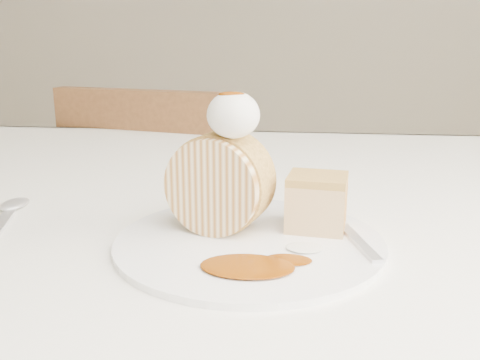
# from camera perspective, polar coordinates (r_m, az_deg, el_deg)

# --- Properties ---
(table) EXTENTS (1.40, 0.90, 0.75)m
(table) POSITION_cam_1_polar(r_m,az_deg,el_deg) (0.71, 1.91, -8.35)
(table) COLOR white
(table) RESTS_ON ground
(chair_far) EXTENTS (0.47, 0.47, 0.83)m
(chair_far) POSITION_cam_1_polar(r_m,az_deg,el_deg) (1.31, -8.00, -5.79)
(chair_far) COLOR brown
(chair_far) RESTS_ON ground
(plate) EXTENTS (0.29, 0.29, 0.01)m
(plate) POSITION_cam_1_polar(r_m,az_deg,el_deg) (0.51, 0.99, -6.63)
(plate) COLOR white
(plate) RESTS_ON table
(roulade_slice) EXTENTS (0.10, 0.08, 0.09)m
(roulade_slice) POSITION_cam_1_polar(r_m,az_deg,el_deg) (0.52, -2.20, -0.34)
(roulade_slice) COLOR beige
(roulade_slice) RESTS_ON plate
(cake_chunk) EXTENTS (0.06, 0.06, 0.05)m
(cake_chunk) POSITION_cam_1_polar(r_m,az_deg,el_deg) (0.53, 8.17, -2.72)
(cake_chunk) COLOR tan
(cake_chunk) RESTS_ON plate
(whipped_cream) EXTENTS (0.05, 0.05, 0.04)m
(whipped_cream) POSITION_cam_1_polar(r_m,az_deg,el_deg) (0.49, -0.72, 6.96)
(whipped_cream) COLOR white
(whipped_cream) RESTS_ON roulade_slice
(caramel_drizzle) EXTENTS (0.02, 0.02, 0.01)m
(caramel_drizzle) POSITION_cam_1_polar(r_m,az_deg,el_deg) (0.49, -0.92, 9.77)
(caramel_drizzle) COLOR #6F3004
(caramel_drizzle) RESTS_ON whipped_cream
(caramel_pool) EXTENTS (0.09, 0.06, 0.00)m
(caramel_pool) POSITION_cam_1_polar(r_m,az_deg,el_deg) (0.45, 0.77, -9.17)
(caramel_pool) COLOR #6F3004
(caramel_pool) RESTS_ON plate
(fork) EXTENTS (0.06, 0.15, 0.00)m
(fork) POSITION_cam_1_polar(r_m,az_deg,el_deg) (0.52, 12.20, -6.12)
(fork) COLOR silver
(fork) RESTS_ON plate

